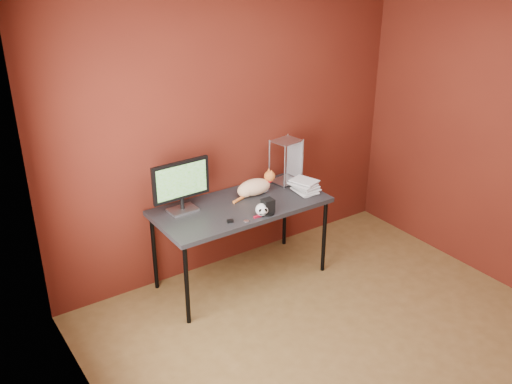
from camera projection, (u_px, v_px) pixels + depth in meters
room at (375, 178)px, 3.63m from camera, size 3.52×3.52×2.61m
desk at (241, 209)px, 4.89m from camera, size 1.50×0.70×0.75m
monitor at (181, 184)px, 4.66m from camera, size 0.51×0.17×0.44m
cat at (255, 187)px, 5.02m from camera, size 0.46×0.19×0.22m
skull_mug at (262, 210)px, 4.66m from camera, size 0.11×0.12×0.10m
speaker at (268, 207)px, 4.68m from camera, size 0.11×0.11×0.13m
book_stack at (299, 132)px, 4.84m from camera, size 0.23×0.27×1.15m
wire_rack at (286, 161)px, 5.23m from camera, size 0.27×0.23×0.41m
pocket_knife at (258, 216)px, 4.65m from camera, size 0.07×0.02×0.01m
black_gadget at (230, 221)px, 4.56m from camera, size 0.05×0.04×0.02m
washer at (246, 221)px, 4.58m from camera, size 0.04×0.04×0.00m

